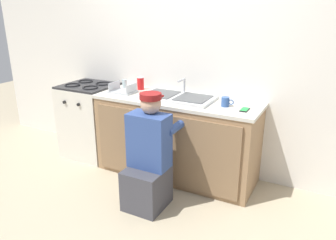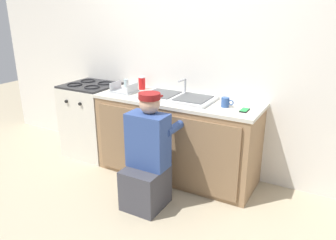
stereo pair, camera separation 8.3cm
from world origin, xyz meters
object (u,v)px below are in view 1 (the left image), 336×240
object	(u,v)px
sink_double_basin	(177,97)
cell_phone	(245,110)
plumber_person	(148,161)
soda_cup_red	(141,83)
dish_rack_tray	(123,90)
water_glass	(125,84)
coffee_mug	(226,102)
stove_range	(91,120)

from	to	relation	value
sink_double_basin	cell_phone	distance (m)	0.76
sink_double_basin	plumber_person	world-z (taller)	plumber_person
soda_cup_red	dish_rack_tray	bearing A→B (deg)	-115.04
dish_rack_tray	soda_cup_red	size ratio (longest dim) A/B	1.84
plumber_person	cell_phone	size ratio (longest dim) A/B	7.89
sink_double_basin	water_glass	xyz separation A→B (m)	(-0.78, 0.16, 0.03)
plumber_person	cell_phone	bearing A→B (deg)	39.61
water_glass	cell_phone	bearing A→B (deg)	-8.54
coffee_mug	soda_cup_red	xyz separation A→B (m)	(-1.12, 0.21, 0.03)
plumber_person	soda_cup_red	xyz separation A→B (m)	(-0.60, 0.84, 0.52)
stove_range	water_glass	distance (m)	0.67
water_glass	sink_double_basin	bearing A→B (deg)	-11.61
cell_phone	stove_range	bearing A→B (deg)	178.03
stove_range	sink_double_basin	bearing A→B (deg)	0.10
coffee_mug	dish_rack_tray	world-z (taller)	dish_rack_tray
sink_double_basin	coffee_mug	bearing A→B (deg)	-3.89
coffee_mug	soda_cup_red	size ratio (longest dim) A/B	0.83
plumber_person	cell_phone	distance (m)	1.04
dish_rack_tray	cell_phone	bearing A→B (deg)	-0.92
stove_range	water_glass	size ratio (longest dim) A/B	9.37
coffee_mug	cell_phone	xyz separation A→B (m)	(0.20, -0.03, -0.04)
dish_rack_tray	plumber_person	bearing A→B (deg)	-41.49
stove_range	soda_cup_red	size ratio (longest dim) A/B	6.17
dish_rack_tray	soda_cup_red	xyz separation A→B (m)	(0.10, 0.22, 0.05)
sink_double_basin	dish_rack_tray	world-z (taller)	sink_double_basin
plumber_person	coffee_mug	bearing A→B (deg)	50.50
coffee_mug	soda_cup_red	world-z (taller)	soda_cup_red
plumber_person	coffee_mug	size ratio (longest dim) A/B	8.76
sink_double_basin	plumber_person	xyz separation A→B (m)	(0.03, -0.67, -0.46)
coffee_mug	water_glass	xyz separation A→B (m)	(-1.34, 0.20, 0.00)
dish_rack_tray	coffee_mug	bearing A→B (deg)	0.45
cell_phone	water_glass	distance (m)	1.56
water_glass	soda_cup_red	distance (m)	0.22
stove_range	water_glass	xyz separation A→B (m)	(0.43, 0.16, 0.49)
coffee_mug	dish_rack_tray	distance (m)	1.22
plumber_person	coffee_mug	xyz separation A→B (m)	(0.52, 0.63, 0.49)
plumber_person	soda_cup_red	bearing A→B (deg)	125.48
coffee_mug	dish_rack_tray	size ratio (longest dim) A/B	0.45
coffee_mug	soda_cup_red	bearing A→B (deg)	169.36
water_glass	soda_cup_red	xyz separation A→B (m)	(0.22, 0.01, 0.03)
coffee_mug	sink_double_basin	bearing A→B (deg)	176.11
soda_cup_red	plumber_person	bearing A→B (deg)	-54.52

